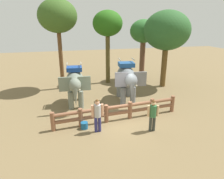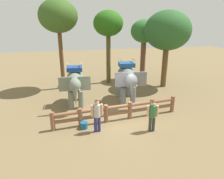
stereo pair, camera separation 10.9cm
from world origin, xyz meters
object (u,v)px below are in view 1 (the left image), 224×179
(log_fence, at_px, (118,111))
(tourist_woman_in_black, at_px, (153,114))
(tourist_man_in_blue, at_px, (97,113))
(tree_deep_back, at_px, (58,17))
(tree_far_right, at_px, (143,33))
(tree_back_center, at_px, (167,31))
(feed_bucket, at_px, (84,125))
(elephant_center, at_px, (127,78))
(tree_far_left, at_px, (108,25))
(elephant_near_left, at_px, (75,82))

(log_fence, relative_size, tourist_woman_in_black, 4.42)
(tourist_man_in_blue, bearing_deg, tree_deep_back, 101.32)
(tree_far_right, bearing_deg, tree_back_center, -66.94)
(log_fence, height_order, feed_bucket, log_fence)
(elephant_center, height_order, tree_deep_back, tree_deep_back)
(elephant_center, height_order, feed_bucket, elephant_center)
(tree_far_left, bearing_deg, tourist_man_in_blue, -106.50)
(elephant_near_left, xyz_separation_m, elephant_center, (3.57, -0.17, 0.09))
(tourist_man_in_blue, bearing_deg, tree_back_center, 42.12)
(log_fence, distance_m, tree_far_right, 9.82)
(tourist_man_in_blue, bearing_deg, elephant_near_left, 101.69)
(elephant_center, xyz_separation_m, tree_far_right, (3.22, 5.07, 2.73))
(tourist_man_in_blue, distance_m, tree_deep_back, 9.39)
(tourist_man_in_blue, distance_m, feed_bucket, 1.19)
(elephant_center, bearing_deg, feed_bucket, -136.70)
(elephant_center, bearing_deg, tourist_woman_in_black, -89.64)
(log_fence, xyz_separation_m, feed_bucket, (-2.06, -0.51, -0.42))
(tree_far_left, height_order, tree_far_right, tree_far_left)
(elephant_near_left, bearing_deg, feed_bucket, -87.45)
(log_fence, xyz_separation_m, tree_far_left, (1.17, 7.70, 4.59))
(tree_far_left, bearing_deg, feed_bucket, -111.48)
(elephant_center, distance_m, feed_bucket, 4.95)
(tree_back_center, height_order, tree_far_right, tree_back_center)
(elephant_near_left, height_order, tree_back_center, tree_back_center)
(elephant_near_left, relative_size, tree_far_left, 0.53)
(log_fence, xyz_separation_m, tourist_woman_in_black, (1.39, -1.62, 0.39))
(tree_far_left, xyz_separation_m, tree_deep_back, (-4.16, -0.77, 0.63))
(log_fence, bearing_deg, elephant_near_left, 127.42)
(tree_deep_back, height_order, feed_bucket, tree_deep_back)
(log_fence, xyz_separation_m, tree_deep_back, (-2.99, 6.93, 5.22))
(log_fence, xyz_separation_m, tree_back_center, (5.62, 5.35, 4.14))
(tourist_man_in_blue, height_order, tree_back_center, tree_back_center)
(tree_back_center, bearing_deg, elephant_near_left, -162.51)
(tree_far_left, distance_m, tree_far_right, 3.49)
(elephant_near_left, bearing_deg, tourist_man_in_blue, -78.31)
(elephant_center, relative_size, tourist_man_in_blue, 1.99)
(tourist_woman_in_black, relative_size, tree_deep_back, 0.24)
(tourist_man_in_blue, xyz_separation_m, tree_far_left, (2.58, 8.70, 4.14))
(tree_back_center, relative_size, tree_far_right, 1.13)
(tree_deep_back, bearing_deg, tree_back_center, -10.34)
(elephant_center, bearing_deg, tree_deep_back, 135.98)
(tourist_man_in_blue, relative_size, tree_back_center, 0.28)
(tree_deep_back, bearing_deg, tree_far_right, 6.51)
(log_fence, distance_m, tree_deep_back, 9.17)
(elephant_near_left, relative_size, tourist_man_in_blue, 1.87)
(tourist_woman_in_black, relative_size, tree_far_left, 0.27)
(tourist_woman_in_black, height_order, tree_back_center, tree_back_center)
(log_fence, height_order, elephant_near_left, elephant_near_left)
(tree_back_center, relative_size, tree_deep_back, 0.89)
(tree_back_center, bearing_deg, tree_far_right, 113.06)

